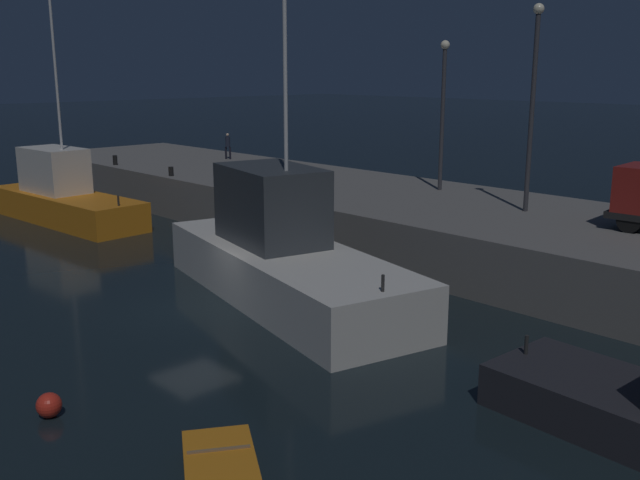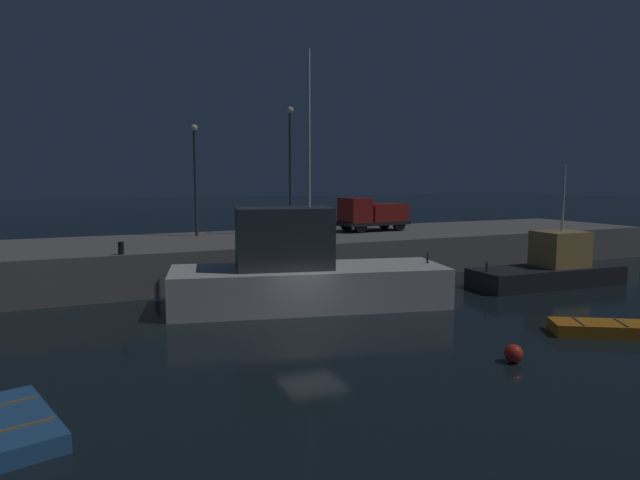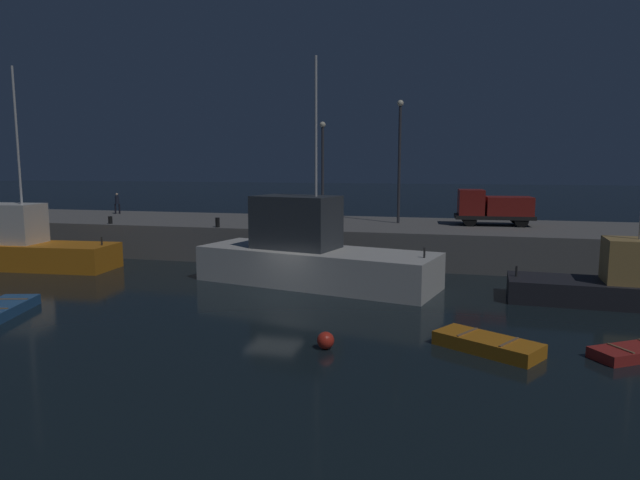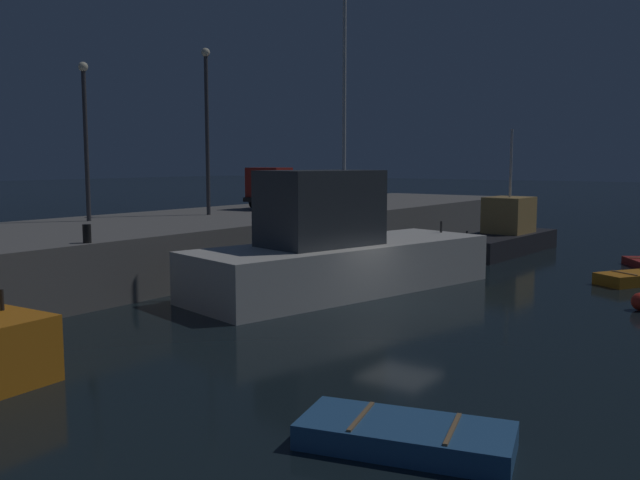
{
  "view_description": "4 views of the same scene",
  "coord_description": "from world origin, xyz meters",
  "views": [
    {
      "loc": [
        20.17,
        -13.1,
        8.12
      ],
      "look_at": [
        1.88,
        4.31,
        2.13
      ],
      "focal_mm": 40.47,
      "sensor_mm": 36.0,
      "label": 1
    },
    {
      "loc": [
        -8.78,
        -20.14,
        6.01
      ],
      "look_at": [
        3.67,
        7.28,
        2.64
      ],
      "focal_mm": 30.79,
      "sensor_mm": 36.0,
      "label": 2
    },
    {
      "loc": [
        8.57,
        -25.08,
        6.37
      ],
      "look_at": [
        1.22,
        4.37,
        2.23
      ],
      "focal_mm": 31.35,
      "sensor_mm": 36.0,
      "label": 3
    },
    {
      "loc": [
        -20.45,
        -11.37,
        5.01
      ],
      "look_at": [
        -0.01,
        3.45,
        2.1
      ],
      "focal_mm": 38.23,
      "sensor_mm": 36.0,
      "label": 4
    }
  ],
  "objects": [
    {
      "name": "ground_plane",
      "position": [
        0.0,
        0.0,
        0.0
      ],
      "size": [
        320.0,
        320.0,
        0.0
      ],
      "primitive_type": "plane",
      "color": "black"
    },
    {
      "name": "pier_quay",
      "position": [
        0.0,
        13.11,
        1.14
      ],
      "size": [
        62.71,
        10.32,
        2.29
      ],
      "color": "slate",
      "rests_on": "ground"
    },
    {
      "name": "fishing_trawler_red",
      "position": [
        0.99,
        3.32,
        1.54
      ],
      "size": [
        13.41,
        6.92,
        11.83
      ],
      "color": "silver",
      "rests_on": "ground"
    },
    {
      "name": "fishing_boat_white",
      "position": [
        15.77,
        2.34,
        0.98
      ],
      "size": [
        9.23,
        3.32,
        6.78
      ],
      "color": "#232328",
      "rests_on": "ground"
    },
    {
      "name": "dinghy_orange_near",
      "position": [
        9.67,
        -5.75,
        0.24
      ],
      "size": [
        3.79,
        3.08,
        0.52
      ],
      "color": "orange",
      "rests_on": "ground"
    },
    {
      "name": "rowboat_white_mid",
      "position": [
        -10.28,
        -5.86,
        0.23
      ],
      "size": [
        2.54,
        4.01,
        0.49
      ],
      "color": "#2D6099",
      "rests_on": "ground"
    },
    {
      "name": "mooring_buoy_mid",
      "position": [
        4.23,
        -6.88,
        0.3
      ],
      "size": [
        0.61,
        0.61,
        0.61
      ],
      "primitive_type": "sphere",
      "color": "red",
      "rests_on": "ground"
    },
    {
      "name": "lamp_post_west",
      "position": [
        -1.39,
        15.62,
        6.53
      ],
      "size": [
        0.44,
        0.44,
        7.18
      ],
      "color": "#38383D",
      "rests_on": "pier_quay"
    },
    {
      "name": "lamp_post_east",
      "position": [
        4.49,
        13.8,
        7.16
      ],
      "size": [
        0.44,
        0.44,
        8.39
      ],
      "color": "#38383D",
      "rests_on": "pier_quay"
    },
    {
      "name": "utility_truck",
      "position": [
        10.75,
        13.92,
        3.52
      ],
      "size": [
        5.24,
        2.55,
        2.38
      ],
      "color": "black",
      "rests_on": "pier_quay"
    },
    {
      "name": "bollard_east",
      "position": [
        -6.64,
        8.32,
        2.6
      ],
      "size": [
        0.28,
        0.28,
        0.63
      ],
      "primitive_type": "cylinder",
      "color": "black",
      "rests_on": "pier_quay"
    }
  ]
}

